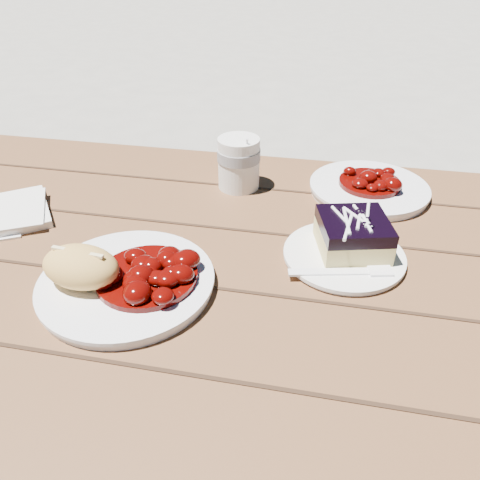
% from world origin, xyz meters
% --- Properties ---
extents(ground, '(60.00, 60.00, 0.00)m').
position_xyz_m(ground, '(0.00, 0.00, 0.00)').
color(ground, gray).
rests_on(ground, ground).
extents(picnic_table, '(2.00, 1.55, 0.75)m').
position_xyz_m(picnic_table, '(0.00, -0.00, 0.59)').
color(picnic_table, brown).
rests_on(picnic_table, ground).
extents(main_plate, '(0.25, 0.25, 0.02)m').
position_xyz_m(main_plate, '(0.17, -0.10, 0.76)').
color(main_plate, white).
rests_on(main_plate, picnic_table).
extents(goulash_stew, '(0.15, 0.15, 0.04)m').
position_xyz_m(goulash_stew, '(0.20, -0.10, 0.79)').
color(goulash_stew, '#4F0502').
rests_on(goulash_stew, main_plate).
extents(bread_roll, '(0.12, 0.09, 0.06)m').
position_xyz_m(bread_roll, '(0.11, -0.12, 0.80)').
color(bread_roll, '#DDAB55').
rests_on(bread_roll, main_plate).
extents(dessert_plate, '(0.19, 0.19, 0.01)m').
position_xyz_m(dessert_plate, '(0.48, 0.03, 0.76)').
color(dessert_plate, white).
rests_on(dessert_plate, picnic_table).
extents(blueberry_cake, '(0.13, 0.13, 0.06)m').
position_xyz_m(blueberry_cake, '(0.49, 0.05, 0.79)').
color(blueberry_cake, '#E3D17C').
rests_on(blueberry_cake, dessert_plate).
extents(fork_dessert, '(0.16, 0.06, 0.00)m').
position_xyz_m(fork_dessert, '(0.46, -0.02, 0.76)').
color(fork_dessert, white).
rests_on(fork_dessert, dessert_plate).
extents(coffee_cup, '(0.08, 0.08, 0.10)m').
position_xyz_m(coffee_cup, '(0.26, 0.24, 0.80)').
color(coffee_cup, white).
rests_on(coffee_cup, picnic_table).
extents(napkin_stack, '(0.21, 0.21, 0.01)m').
position_xyz_m(napkin_stack, '(-0.13, 0.04, 0.76)').
color(napkin_stack, white).
rests_on(napkin_stack, picnic_table).
extents(second_plate, '(0.23, 0.23, 0.02)m').
position_xyz_m(second_plate, '(0.52, 0.27, 0.76)').
color(second_plate, white).
rests_on(second_plate, picnic_table).
extents(second_stew, '(0.12, 0.12, 0.04)m').
position_xyz_m(second_stew, '(0.52, 0.27, 0.79)').
color(second_stew, '#4F0502').
rests_on(second_stew, second_plate).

